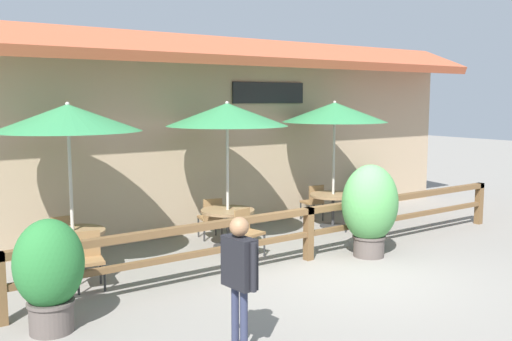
% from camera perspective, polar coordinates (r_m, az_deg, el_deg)
% --- Properties ---
extents(ground_plane, '(60.00, 60.00, 0.00)m').
position_cam_1_polar(ground_plane, '(9.65, 9.36, -10.22)').
color(ground_plane, gray).
extents(building_facade, '(14.28, 1.49, 4.23)m').
position_cam_1_polar(building_facade, '(12.48, -3.77, 3.95)').
color(building_facade, tan).
rests_on(building_facade, ground).
extents(patio_railing, '(10.40, 0.14, 0.95)m').
position_cam_1_polar(patio_railing, '(10.22, 5.29, -5.14)').
color(patio_railing, brown).
rests_on(patio_railing, ground).
extents(patio_umbrella_near, '(2.32, 2.32, 2.82)m').
position_cam_1_polar(patio_umbrella_near, '(9.56, -18.30, 5.01)').
color(patio_umbrella_near, '#B7B2A8').
rests_on(patio_umbrella_near, ground).
extents(dining_table_near, '(1.04, 1.04, 0.74)m').
position_cam_1_polar(dining_table_near, '(9.82, -17.84, -6.57)').
color(dining_table_near, olive).
rests_on(dining_table_near, ground).
extents(chair_near_streetside, '(0.49, 0.49, 0.86)m').
position_cam_1_polar(chair_near_streetside, '(9.12, -16.41, -8.31)').
color(chair_near_streetside, olive).
rests_on(chair_near_streetside, ground).
extents(chair_near_wallside, '(0.44, 0.44, 0.86)m').
position_cam_1_polar(chair_near_wallside, '(10.59, -18.93, -6.24)').
color(chair_near_wallside, olive).
rests_on(chair_near_wallside, ground).
extents(patio_umbrella_middle, '(2.32, 2.32, 2.82)m').
position_cam_1_polar(patio_umbrella_middle, '(10.85, -2.91, 5.59)').
color(patio_umbrella_middle, '#B7B2A8').
rests_on(patio_umbrella_middle, ground).
extents(dining_table_middle, '(1.04, 1.04, 0.74)m').
position_cam_1_polar(dining_table_middle, '(11.08, -2.85, -4.66)').
color(dining_table_middle, olive).
rests_on(dining_table_middle, ground).
extents(chair_middle_streetside, '(0.51, 0.51, 0.86)m').
position_cam_1_polar(chair_middle_streetside, '(10.49, -0.90, -5.97)').
color(chair_middle_streetside, olive).
rests_on(chair_middle_streetside, ground).
extents(chair_middle_wallside, '(0.50, 0.50, 0.86)m').
position_cam_1_polar(chair_middle_wallside, '(11.74, -4.53, -4.55)').
color(chair_middle_wallside, olive).
rests_on(chair_middle_wallside, ground).
extents(patio_umbrella_far, '(2.32, 2.32, 2.82)m').
position_cam_1_polar(patio_umbrella_far, '(12.73, 7.86, 5.78)').
color(patio_umbrella_far, '#B7B2A8').
rests_on(patio_umbrella_far, ground).
extents(dining_table_far, '(1.04, 1.04, 0.74)m').
position_cam_1_polar(dining_table_far, '(12.93, 7.71, -3.00)').
color(dining_table_far, olive).
rests_on(dining_table_far, ground).
extents(chair_far_streetside, '(0.47, 0.47, 0.86)m').
position_cam_1_polar(chair_far_streetside, '(12.45, 10.04, -3.97)').
color(chair_far_streetside, olive).
rests_on(chair_far_streetside, ground).
extents(chair_far_wallside, '(0.47, 0.47, 0.86)m').
position_cam_1_polar(chair_far_wallside, '(13.52, 5.76, -3.00)').
color(chair_far_wallside, olive).
rests_on(chair_far_wallside, ground).
extents(potted_plant_small_flowering, '(1.07, 0.97, 1.69)m').
position_cam_1_polar(potted_plant_small_flowering, '(10.57, 11.32, -3.58)').
color(potted_plant_small_flowering, '#564C47').
rests_on(potted_plant_small_flowering, ground).
extents(potted_plant_corner_fern, '(0.85, 0.77, 1.43)m').
position_cam_1_polar(potted_plant_corner_fern, '(7.53, -19.97, -9.45)').
color(potted_plant_corner_fern, '#564C47').
rests_on(potted_plant_corner_fern, ground).
extents(potted_plant_tall_tropical, '(0.72, 0.65, 1.02)m').
position_cam_1_polar(potted_plant_tall_tropical, '(14.90, 11.50, -1.58)').
color(potted_plant_tall_tropical, '#B7AD99').
rests_on(potted_plant_tall_tropical, ground).
extents(pedestrian, '(0.23, 0.56, 1.59)m').
position_cam_1_polar(pedestrian, '(6.39, -1.68, -9.67)').
color(pedestrian, '#2D334C').
rests_on(pedestrian, ground).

